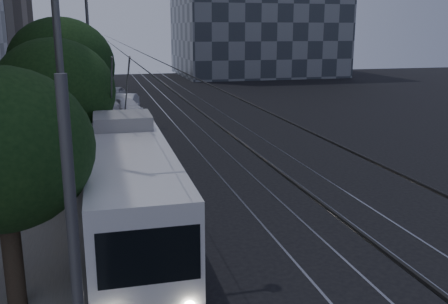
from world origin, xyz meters
TOP-DOWN VIEW (x-y plane):
  - ground at (0.00, 0.00)m, footprint 120.00×120.00m
  - sidewalk at (-7.50, 20.00)m, footprint 5.00×90.00m
  - tram_rails at (2.50, 20.00)m, footprint 4.52×90.00m
  - overhead_wires at (-4.97, 20.00)m, footprint 2.23×90.00m
  - trolleybus at (-4.08, -0.45)m, footprint 2.61×11.85m
  - pickup_silver at (-4.30, 8.05)m, footprint 3.32×5.69m
  - car_white_a at (-4.04, 14.61)m, footprint 2.63×4.80m
  - car_white_b at (-2.70, 23.37)m, footprint 2.73×4.49m
  - car_white_c at (-2.70, 24.58)m, footprint 2.57×4.54m
  - car_white_d at (-3.23, 31.98)m, footprint 2.47×3.88m
  - tree_0 at (-7.00, -4.43)m, footprint 4.00×4.00m
  - tree_1 at (-6.50, 4.93)m, footprint 4.71×4.71m
  - tree_2 at (-6.50, 10.26)m, footprint 5.17×5.17m
  - tree_3 at (-7.00, 17.03)m, footprint 5.34×5.34m
  - tree_4 at (-6.50, 25.92)m, footprint 4.08×4.08m
  - tree_5 at (-7.00, 35.91)m, footprint 4.02×4.02m
  - streetlamp_near at (-5.38, -2.07)m, footprint 2.57×0.44m
  - streetlamp_far at (-4.79, 19.56)m, footprint 2.39×0.44m

SIDE VIEW (x-z plane):
  - ground at x=0.00m, z-range 0.00..0.00m
  - tram_rails at x=2.50m, z-range 0.00..0.02m
  - sidewalk at x=-7.50m, z-range 0.00..0.15m
  - car_white_b at x=-2.70m, z-range 0.00..1.22m
  - car_white_d at x=-3.23m, z-range 0.00..1.23m
  - car_white_c at x=-2.70m, z-range 0.00..1.42m
  - pickup_silver at x=-4.30m, z-range 0.00..1.49m
  - car_white_a at x=-4.04m, z-range 0.00..1.55m
  - trolleybus at x=-4.08m, z-range -1.19..4.43m
  - overhead_wires at x=-4.97m, z-range 0.47..6.47m
  - tree_4 at x=-6.50m, z-range 0.99..6.68m
  - tree_0 at x=-7.00m, z-range 1.06..6.81m
  - tree_1 at x=-6.50m, z-range 0.95..7.13m
  - tree_3 at x=-7.00m, z-range 0.91..7.56m
  - tree_5 at x=-7.00m, z-range 1.31..7.61m
  - tree_2 at x=-6.50m, z-range 1.20..8.28m
  - streetlamp_far at x=-4.79m, z-range 1.02..10.87m
  - streetlamp_near at x=-5.38m, z-range 1.06..11.78m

